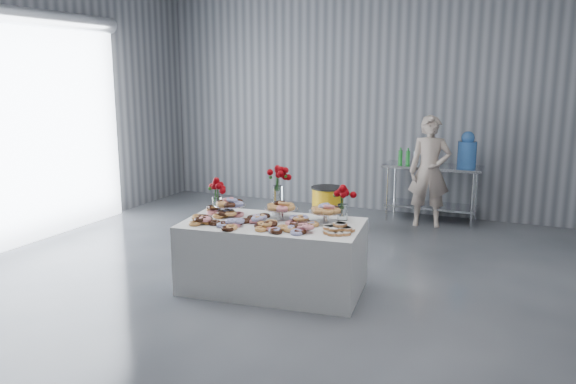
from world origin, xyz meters
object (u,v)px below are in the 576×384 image
Objects in this scene: display_table at (273,256)px; prep_table at (432,183)px; trash_barrel at (327,208)px; person at (430,171)px; water_jug at (467,151)px.

prep_table reaches higher than display_table.
trash_barrel is at bearing 96.78° from display_table.
person reaches higher than prep_table.
prep_table is (1.05, 3.66, 0.24)m from display_table.
trash_barrel is (-0.30, 2.56, -0.05)m from display_table.
water_jug is at bearing 19.62° from person.
water_jug is 2.31m from trash_barrel.
display_table is 2.96× the size of trash_barrel.
trash_barrel is at bearing -149.41° from water_jug.
prep_table is at bearing 38.96° from trash_barrel.
water_jug is 0.65m from person.
person reaches higher than water_jug.
person is at bearing -148.90° from water_jug.
prep_table is 2.71× the size of water_jug.
water_jug reaches higher than display_table.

